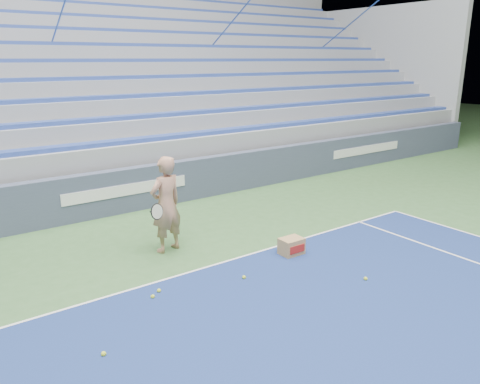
# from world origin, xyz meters

# --- Properties ---
(sponsor_barrier) EXTENTS (30.00, 0.32, 1.10)m
(sponsor_barrier) POSITION_xyz_m (0.00, 15.88, 0.55)
(sponsor_barrier) COLOR #3D465E
(sponsor_barrier) RESTS_ON ground
(bleachers) EXTENTS (31.00, 9.15, 7.30)m
(bleachers) POSITION_xyz_m (0.00, 21.60, 2.36)
(bleachers) COLOR gray
(bleachers) RESTS_ON ground
(tennis_player) EXTENTS (1.00, 0.91, 1.93)m
(tennis_player) POSITION_xyz_m (-0.31, 13.03, 0.96)
(tennis_player) COLOR tan
(tennis_player) RESTS_ON ground
(ball_box) EXTENTS (0.45, 0.36, 0.34)m
(ball_box) POSITION_xyz_m (1.57, 11.43, 0.17)
(ball_box) COLOR #A58050
(ball_box) RESTS_ON ground
(tennis_ball_0) EXTENTS (0.07, 0.07, 0.07)m
(tennis_ball_0) POSITION_xyz_m (-1.42, 11.42, 0.03)
(tennis_ball_0) COLOR #D2E52E
(tennis_ball_0) RESTS_ON ground
(tennis_ball_1) EXTENTS (0.07, 0.07, 0.07)m
(tennis_ball_1) POSITION_xyz_m (-1.25, 11.54, 0.03)
(tennis_ball_1) COLOR #D2E52E
(tennis_ball_1) RESTS_ON ground
(tennis_ball_2) EXTENTS (0.07, 0.07, 0.07)m
(tennis_ball_2) POSITION_xyz_m (1.86, 9.83, 0.03)
(tennis_ball_2) COLOR #D2E52E
(tennis_ball_2) RESTS_ON ground
(tennis_ball_3) EXTENTS (0.07, 0.07, 0.07)m
(tennis_ball_3) POSITION_xyz_m (0.18, 11.11, 0.03)
(tennis_ball_3) COLOR #D2E52E
(tennis_ball_3) RESTS_ON ground
(tennis_ball_4) EXTENTS (0.07, 0.07, 0.07)m
(tennis_ball_4) POSITION_xyz_m (-2.60, 10.40, 0.03)
(tennis_ball_4) COLOR #D2E52E
(tennis_ball_4) RESTS_ON ground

